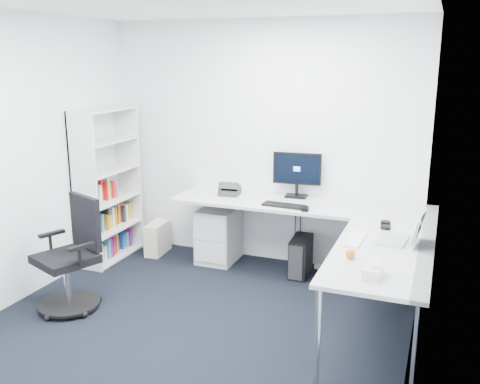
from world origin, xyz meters
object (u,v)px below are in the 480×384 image
(task_chair, at_px, (65,256))
(laptop, at_px, (392,227))
(l_desk, at_px, (289,250))
(bookshelf, at_px, (108,185))
(monitor, at_px, (297,174))

(task_chair, xyz_separation_m, laptop, (2.81, 0.69, 0.40))
(l_desk, relative_size, task_chair, 2.61)
(l_desk, relative_size, laptop, 7.88)
(bookshelf, xyz_separation_m, monitor, (2.07, 0.53, 0.18))
(bookshelf, distance_m, laptop, 3.25)
(l_desk, bearing_deg, task_chair, -145.65)
(task_chair, relative_size, laptop, 3.02)
(task_chair, height_order, laptop, task_chair)
(monitor, xyz_separation_m, laptop, (1.13, -1.11, -0.13))
(task_chair, xyz_separation_m, monitor, (1.68, 1.80, 0.53))
(laptop, bearing_deg, task_chair, -160.76)
(bookshelf, relative_size, monitor, 3.31)
(l_desk, bearing_deg, bookshelf, 178.68)
(bookshelf, bearing_deg, task_chair, -72.85)
(bookshelf, distance_m, task_chair, 1.37)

